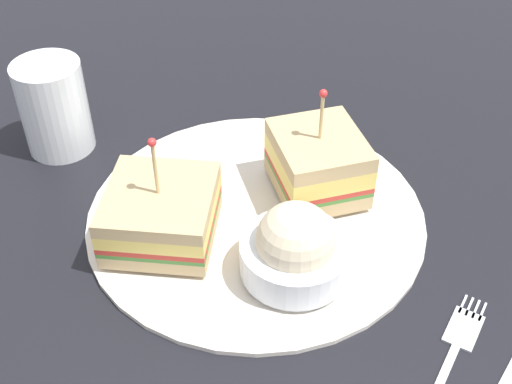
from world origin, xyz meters
The scene contains 7 objects.
ground_plane centered at (0.00, 0.00, -1.00)cm, with size 110.24×110.24×2.00cm, color black.
plate centered at (0.00, 0.00, 0.44)cm, with size 29.14×29.14×0.87cm, color silver.
sandwich_half_front centered at (4.36, -6.96, 3.12)cm, with size 9.60×9.28×9.69cm.
sandwich_half_back centered at (-4.00, 4.71, 3.61)cm, with size 10.63×10.24×10.17cm.
coleslaw_bowl centered at (6.20, 4.27, 3.16)cm, with size 8.55×8.55×6.15cm.
drink_glass centered at (-6.52, -20.78, 4.15)cm, with size 6.41×6.41×9.05cm.
fork centered at (10.53, 16.69, 0.17)cm, with size 12.46×5.34×0.35cm.
Camera 1 is at (41.37, 8.15, 39.10)cm, focal length 46.32 mm.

